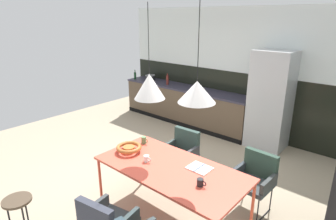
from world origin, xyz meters
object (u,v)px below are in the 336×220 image
object	(u,v)px
open_book	(199,168)
cooking_pot	(150,77)
refrigerator_column	(270,100)
armchair_head_of_table	(256,175)
pendant_lamp_over_table_near	(149,86)
pendant_lamp_over_table_far	(197,92)
armchair_near_window	(183,148)
bottle_oil_tall	(135,76)
mug_wide_latte	(144,140)
mug_short_terracotta	(147,159)
fruit_bowl	(129,148)
side_stool	(17,203)
bottle_wine_green	(167,80)
dining_table	(171,170)
mug_tall_blue	(200,182)

from	to	relation	value
open_book	cooking_pot	size ratio (longest dim) A/B	1.09
refrigerator_column	armchair_head_of_table	size ratio (longest dim) A/B	2.38
pendant_lamp_over_table_near	pendant_lamp_over_table_far	world-z (taller)	same
armchair_head_of_table	pendant_lamp_over_table_near	size ratio (longest dim) A/B	0.73
armchair_near_window	bottle_oil_tall	world-z (taller)	bottle_oil_tall
mug_wide_latte	mug_short_terracotta	world-z (taller)	mug_wide_latte
fruit_bowl	mug_short_terracotta	distance (m)	0.38
open_book	side_stool	bearing A→B (deg)	-134.04
pendant_lamp_over_table_near	mug_wide_latte	bearing A→B (deg)	148.23
armchair_near_window	mug_short_terracotta	distance (m)	1.09
mug_wide_latte	cooking_pot	xyz separation A→B (m)	(-2.52, 2.69, 0.15)
cooking_pot	bottle_wine_green	xyz separation A→B (m)	(0.70, -0.10, 0.05)
open_book	bottle_wine_green	world-z (taller)	bottle_wine_green
refrigerator_column	pendant_lamp_over_table_near	bearing A→B (deg)	-98.15
armchair_head_of_table	pendant_lamp_over_table_far	distance (m)	1.62
armchair_head_of_table	pendant_lamp_over_table_far	bearing A→B (deg)	73.43
pendant_lamp_over_table_near	cooking_pot	bearing A→B (deg)	134.61
cooking_pot	refrigerator_column	bearing A→B (deg)	-0.40
fruit_bowl	pendant_lamp_over_table_far	bearing A→B (deg)	1.20
mug_wide_latte	bottle_wine_green	world-z (taller)	bottle_wine_green
dining_table	bottle_wine_green	bearing A→B (deg)	131.84
dining_table	pendant_lamp_over_table_far	distance (m)	1.14
armchair_head_of_table	pendant_lamp_over_table_near	world-z (taller)	pendant_lamp_over_table_near
dining_table	armchair_near_window	xyz separation A→B (m)	(-0.55, 0.93, -0.23)
fruit_bowl	mug_tall_blue	size ratio (longest dim) A/B	2.98
armchair_near_window	pendant_lamp_over_table_near	distance (m)	1.52
bottle_oil_tall	mug_tall_blue	bearing A→B (deg)	-34.51
armchair_head_of_table	mug_short_terracotta	xyz separation A→B (m)	(-1.03, -1.00, 0.28)
refrigerator_column	side_stool	distance (m)	4.52
mug_wide_latte	refrigerator_column	bearing A→B (deg)	73.83
fruit_bowl	cooking_pot	world-z (taller)	cooking_pot
fruit_bowl	bottle_wine_green	bearing A→B (deg)	122.44
mug_short_terracotta	pendant_lamp_over_table_far	distance (m)	1.21
bottle_oil_tall	pendant_lamp_over_table_near	world-z (taller)	pendant_lamp_over_table_near
armchair_head_of_table	mug_short_terracotta	bearing A→B (deg)	46.86
fruit_bowl	mug_short_terracotta	bearing A→B (deg)	-4.99
pendant_lamp_over_table_far	open_book	bearing A→B (deg)	111.29
mug_short_terracotta	bottle_oil_tall	xyz separation A→B (m)	(-3.30, 2.84, 0.19)
bottle_oil_tall	refrigerator_column	bearing A→B (deg)	2.92
dining_table	armchair_head_of_table	distance (m)	1.17
fruit_bowl	open_book	world-z (taller)	fruit_bowl
armchair_head_of_table	open_book	size ratio (longest dim) A/B	2.89
armchair_head_of_table	armchair_near_window	world-z (taller)	armchair_head_of_table
armchair_head_of_table	mug_tall_blue	distance (m)	1.06
refrigerator_column	cooking_pot	world-z (taller)	refrigerator_column
mug_tall_blue	mug_short_terracotta	distance (m)	0.82
armchair_near_window	pendant_lamp_over_table_near	xyz separation A→B (m)	(0.17, -0.89, 1.22)
refrigerator_column	mug_short_terracotta	world-z (taller)	refrigerator_column
open_book	mug_tall_blue	size ratio (longest dim) A/B	2.42
mug_short_terracotta	pendant_lamp_over_table_far	xyz separation A→B (m)	(0.70, 0.06, 0.99)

